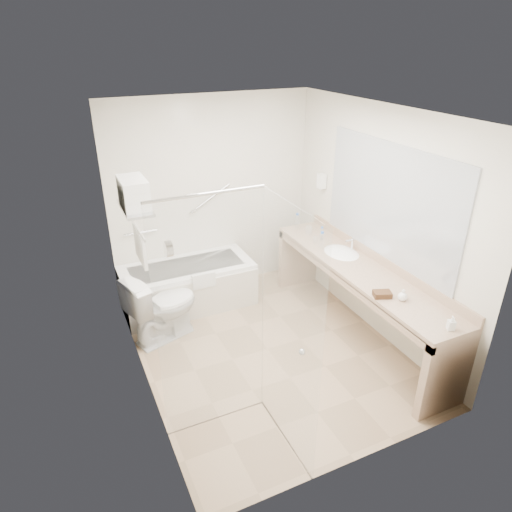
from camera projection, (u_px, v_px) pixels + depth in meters
name	position (u px, v px, depth m)	size (l,w,h in m)	color
floor	(268.00, 349.00, 4.99)	(3.20, 3.20, 0.00)	tan
ceiling	(271.00, 112.00, 3.89)	(2.60, 3.20, 0.10)	silver
wall_back	(213.00, 197.00, 5.74)	(2.60, 0.10, 2.50)	beige
wall_front	(372.00, 333.00, 3.13)	(2.60, 0.10, 2.50)	beige
wall_left	(135.00, 272.00, 3.95)	(0.10, 3.20, 2.50)	beige
wall_right	(377.00, 224.00, 4.93)	(0.10, 3.20, 2.50)	beige
bathtub	(188.00, 285.00, 5.69)	(1.60, 0.73, 0.59)	white
grab_bar_short	(140.00, 233.00, 5.48)	(0.03, 0.03, 0.40)	silver
grab_bar_long	(210.00, 199.00, 5.69)	(0.03, 0.03, 0.60)	silver
shower_enclosure	(249.00, 327.00, 3.53)	(0.96, 0.91, 2.11)	silver
towel_shelf	(135.00, 202.00, 4.06)	(0.24, 0.55, 0.81)	silver
vanity_counter	(358.00, 285.00, 4.97)	(0.55, 2.70, 0.95)	tan
sink	(341.00, 255.00, 5.23)	(0.40, 0.52, 0.14)	white
faucet	(352.00, 244.00, 5.23)	(0.03, 0.03, 0.14)	silver
mirror	(388.00, 202.00, 4.67)	(0.02, 2.00, 1.20)	#A4A9B0
hairdryer_unit	(322.00, 181.00, 5.68)	(0.08, 0.10, 0.18)	white
toilet	(163.00, 307.00, 5.02)	(0.45, 0.81, 0.79)	white
amenity_basket	(382.00, 294.00, 4.33)	(0.17, 0.11, 0.06)	#4E331C
soap_bottle_a	(451.00, 327.00, 3.85)	(0.06, 0.13, 0.06)	white
soap_bottle_b	(403.00, 296.00, 4.26)	(0.09, 0.11, 0.09)	white
water_bottle_left	(297.00, 221.00, 5.83)	(0.06, 0.06, 0.20)	silver
water_bottle_mid	(322.00, 241.00, 5.28)	(0.06, 0.06, 0.21)	silver
water_bottle_right	(322.00, 234.00, 5.51)	(0.05, 0.05, 0.17)	silver
drinking_glass_near	(309.00, 230.00, 5.68)	(0.08, 0.08, 0.10)	silver
drinking_glass_far	(316.00, 240.00, 5.43)	(0.06, 0.06, 0.08)	silver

